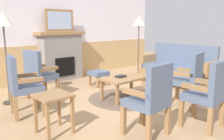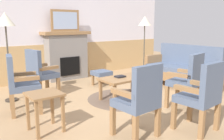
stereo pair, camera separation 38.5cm
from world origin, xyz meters
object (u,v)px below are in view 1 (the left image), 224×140
Objects in this scene: book_on_table at (121,76)px; framed_picture at (60,21)px; fireplace at (61,56)px; side_table at (53,103)px; floor_lamp_by_couch at (139,25)px; armchair_front_left at (208,92)px; armchair_front_center at (151,97)px; footstool at (99,74)px; armchair_by_window_left at (22,83)px; floor_lamp_by_chairs at (3,25)px; armchair_near_fireplace at (39,73)px; couch at (178,69)px; coffee_table at (125,80)px; armchair_corner_left at (189,77)px.

framed_picture is at bearing 90.38° from book_on_table.
fireplace is 3.24m from side_table.
floor_lamp_by_couch reaches higher than fireplace.
armchair_front_left and armchair_front_center have the same top height.
framed_picture is at bearing 106.10° from footstool.
armchair_by_window_left reaches higher than footstool.
armchair_front_left is 3.57m from floor_lamp_by_chairs.
armchair_by_window_left is (-2.11, -0.67, 0.25)m from footstool.
fireplace is 1.33× the size of armchair_near_fireplace.
fireplace is 1.69m from armchair_near_fireplace.
framed_picture is at bearing 57.67° from side_table.
couch reaches higher than coffee_table.
armchair_by_window_left is 2.08m from armchair_front_center.
framed_picture is (0.00, 0.00, 0.91)m from fireplace.
side_table is at bearing -174.47° from couch.
armchair_near_fireplace and armchair_front_center have the same top height.
fireplace reaches higher than armchair_front_center.
fireplace is 0.72× the size of couch.
armchair_near_fireplace is at bearing 139.17° from coffee_table.
armchair_front_left is (1.74, -2.23, 0.00)m from armchair_by_window_left.
framed_picture is 1.97m from armchair_near_fireplace.
couch is 1.93m from footstool.
armchair_corner_left is (-1.19, -0.99, 0.14)m from couch.
armchair_front_left is (-0.04, -4.04, -0.11)m from fireplace.
armchair_corner_left is (0.61, -3.38, -1.02)m from framed_picture.
coffee_table is 1.87m from side_table.
armchair_front_left is 0.58× the size of floor_lamp_by_chairs.
framed_picture is 0.82× the size of armchair_by_window_left.
footstool is at bearing 82.64° from armchair_front_left.
couch is at bearing -90.78° from floor_lamp_by_couch.
couch reaches higher than book_on_table.
framed_picture reaches higher than couch.
armchair_corner_left is (0.53, -1.09, 0.15)m from coffee_table.
floor_lamp_by_chairs reaches higher than side_table.
floor_lamp_by_chairs is (-0.90, 2.62, 0.91)m from armchair_front_center.
armchair_near_fireplace is 2.50m from armchair_front_center.
armchair_by_window_left is (-0.58, -0.63, 0.00)m from armchair_near_fireplace.
armchair_near_fireplace is (-1.28, 1.11, 0.15)m from coffee_table.
footstool is 0.41× the size of armchair_front_left.
side_table is at bearing -122.33° from framed_picture.
book_on_table is 0.20× the size of armchair_near_fireplace.
framed_picture reaches higher than floor_lamp_by_chairs.
floor_lamp_by_chairs is (-1.75, 1.20, 1.00)m from book_on_table.
framed_picture is 2.13m from floor_lamp_by_couch.
armchair_front_left reaches higher than footstool.
armchair_corner_left is at bearing -79.81° from framed_picture.
framed_picture is 0.82× the size of armchair_near_fireplace.
framed_picture reaches higher than armchair_by_window_left.
armchair_by_window_left is 0.58× the size of floor_lamp_by_couch.
armchair_by_window_left reaches higher than coffee_table.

